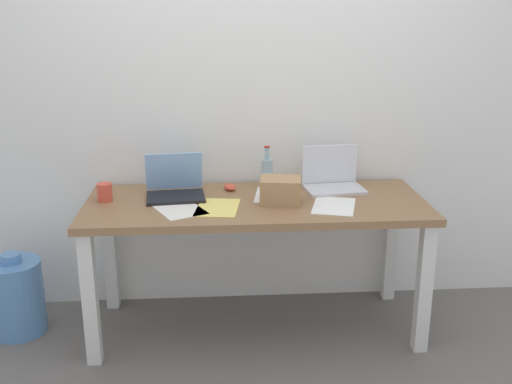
{
  "coord_description": "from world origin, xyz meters",
  "views": [
    {
      "loc": [
        -0.21,
        -3.0,
        1.73
      ],
      "look_at": [
        0.0,
        0.0,
        0.8
      ],
      "focal_mm": 41.66,
      "sensor_mm": 36.0,
      "label": 1
    }
  ],
  "objects_px": {
    "beer_bottle": "(267,172)",
    "computer_mouse": "(230,187)",
    "water_cooler_jug": "(16,297)",
    "laptop_right": "(333,180)",
    "desk": "(256,219)",
    "coffee_mug": "(105,192)",
    "laptop_left": "(175,188)",
    "cardboard_box": "(281,190)"
  },
  "relations": [
    {
      "from": "laptop_left",
      "to": "beer_bottle",
      "type": "distance_m",
      "value": 0.53
    },
    {
      "from": "laptop_left",
      "to": "coffee_mug",
      "type": "xyz_separation_m",
      "value": [
        -0.37,
        -0.05,
        -0.0
      ]
    },
    {
      "from": "beer_bottle",
      "to": "cardboard_box",
      "type": "bearing_deg",
      "value": -80.07
    },
    {
      "from": "desk",
      "to": "cardboard_box",
      "type": "distance_m",
      "value": 0.21
    },
    {
      "from": "laptop_left",
      "to": "beer_bottle",
      "type": "xyz_separation_m",
      "value": [
        0.51,
        0.14,
        0.04
      ]
    },
    {
      "from": "water_cooler_jug",
      "to": "laptop_left",
      "type": "bearing_deg",
      "value": 4.19
    },
    {
      "from": "laptop_left",
      "to": "cardboard_box",
      "type": "height_order",
      "value": "laptop_left"
    },
    {
      "from": "desk",
      "to": "water_cooler_jug",
      "type": "bearing_deg",
      "value": 178.12
    },
    {
      "from": "computer_mouse",
      "to": "coffee_mug",
      "type": "height_order",
      "value": "coffee_mug"
    },
    {
      "from": "laptop_left",
      "to": "coffee_mug",
      "type": "relative_size",
      "value": 3.49
    },
    {
      "from": "desk",
      "to": "coffee_mug",
      "type": "height_order",
      "value": "coffee_mug"
    },
    {
      "from": "computer_mouse",
      "to": "water_cooler_jug",
      "type": "relative_size",
      "value": 0.21
    },
    {
      "from": "laptop_left",
      "to": "coffee_mug",
      "type": "distance_m",
      "value": 0.37
    },
    {
      "from": "laptop_left",
      "to": "beer_bottle",
      "type": "relative_size",
      "value": 1.37
    },
    {
      "from": "beer_bottle",
      "to": "laptop_left",
      "type": "bearing_deg",
      "value": -164.9
    },
    {
      "from": "laptop_left",
      "to": "cardboard_box",
      "type": "bearing_deg",
      "value": -13.92
    },
    {
      "from": "computer_mouse",
      "to": "laptop_left",
      "type": "bearing_deg",
      "value": -177.65
    },
    {
      "from": "coffee_mug",
      "to": "water_cooler_jug",
      "type": "height_order",
      "value": "coffee_mug"
    },
    {
      "from": "desk",
      "to": "beer_bottle",
      "type": "height_order",
      "value": "beer_bottle"
    },
    {
      "from": "desk",
      "to": "computer_mouse",
      "type": "relative_size",
      "value": 18.1
    },
    {
      "from": "laptop_right",
      "to": "computer_mouse",
      "type": "relative_size",
      "value": 3.45
    },
    {
      "from": "cardboard_box",
      "to": "water_cooler_jug",
      "type": "bearing_deg",
      "value": 177.1
    },
    {
      "from": "laptop_right",
      "to": "beer_bottle",
      "type": "xyz_separation_m",
      "value": [
        -0.37,
        0.06,
        0.04
      ]
    },
    {
      "from": "laptop_left",
      "to": "computer_mouse",
      "type": "relative_size",
      "value": 3.32
    },
    {
      "from": "desk",
      "to": "water_cooler_jug",
      "type": "xyz_separation_m",
      "value": [
        -1.32,
        0.04,
        -0.44
      ]
    },
    {
      "from": "beer_bottle",
      "to": "cardboard_box",
      "type": "height_order",
      "value": "beer_bottle"
    },
    {
      "from": "desk",
      "to": "computer_mouse",
      "type": "distance_m",
      "value": 0.28
    },
    {
      "from": "laptop_right",
      "to": "water_cooler_jug",
      "type": "bearing_deg",
      "value": -175.38
    },
    {
      "from": "laptop_right",
      "to": "water_cooler_jug",
      "type": "xyz_separation_m",
      "value": [
        -1.77,
        -0.14,
        -0.59
      ]
    },
    {
      "from": "beer_bottle",
      "to": "computer_mouse",
      "type": "xyz_separation_m",
      "value": [
        -0.21,
        -0.03,
        -0.08
      ]
    },
    {
      "from": "water_cooler_jug",
      "to": "computer_mouse",
      "type": "bearing_deg",
      "value": 8.06
    },
    {
      "from": "coffee_mug",
      "to": "water_cooler_jug",
      "type": "xyz_separation_m",
      "value": [
        -0.52,
        -0.02,
        -0.59
      ]
    },
    {
      "from": "desk",
      "to": "coffee_mug",
      "type": "xyz_separation_m",
      "value": [
        -0.8,
        0.06,
        0.15
      ]
    },
    {
      "from": "desk",
      "to": "computer_mouse",
      "type": "xyz_separation_m",
      "value": [
        -0.13,
        0.21,
        0.12
      ]
    },
    {
      "from": "laptop_right",
      "to": "cardboard_box",
      "type": "distance_m",
      "value": 0.39
    },
    {
      "from": "laptop_left",
      "to": "laptop_right",
      "type": "distance_m",
      "value": 0.89
    },
    {
      "from": "laptop_left",
      "to": "cardboard_box",
      "type": "relative_size",
      "value": 1.58
    },
    {
      "from": "coffee_mug",
      "to": "water_cooler_jug",
      "type": "relative_size",
      "value": 0.2
    },
    {
      "from": "beer_bottle",
      "to": "coffee_mug",
      "type": "height_order",
      "value": "beer_bottle"
    },
    {
      "from": "desk",
      "to": "cardboard_box",
      "type": "relative_size",
      "value": 8.62
    },
    {
      "from": "laptop_right",
      "to": "water_cooler_jug",
      "type": "relative_size",
      "value": 0.74
    },
    {
      "from": "beer_bottle",
      "to": "coffee_mug",
      "type": "xyz_separation_m",
      "value": [
        -0.88,
        -0.19,
        -0.04
      ]
    }
  ]
}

